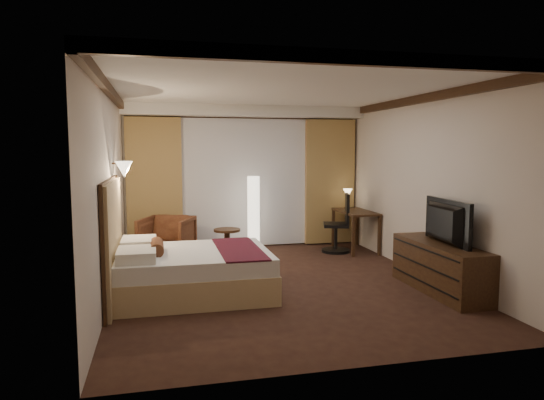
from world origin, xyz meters
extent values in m
cube|color=black|center=(0.00, 0.00, 0.00)|extent=(4.50, 5.50, 0.01)
cube|color=white|center=(0.00, 0.00, 2.70)|extent=(4.50, 5.50, 0.01)
cube|color=beige|center=(0.00, 2.75, 1.35)|extent=(4.50, 0.02, 2.70)
cube|color=beige|center=(-2.25, 0.00, 1.35)|extent=(0.02, 5.50, 2.70)
cube|color=beige|center=(2.25, 0.00, 1.35)|extent=(0.02, 5.50, 2.70)
cube|color=white|center=(0.00, 2.50, 2.60)|extent=(4.50, 0.50, 0.20)
cube|color=silver|center=(0.00, 2.67, 1.25)|extent=(2.48, 0.04, 2.45)
cube|color=#9E8848|center=(-1.70, 2.61, 1.25)|extent=(1.00, 0.14, 2.45)
cube|color=#9E8848|center=(1.70, 2.61, 1.25)|extent=(1.00, 0.14, 2.45)
imported|color=#4C2317|center=(-1.51, 1.85, 0.41)|extent=(1.03, 1.00, 0.83)
imported|color=black|center=(1.97, -0.87, 0.98)|extent=(0.72, 1.16, 0.15)
camera|label=1|loc=(-1.63, -6.51, 1.90)|focal=32.00mm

